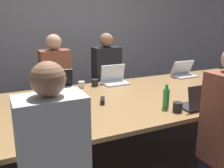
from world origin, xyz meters
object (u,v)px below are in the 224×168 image
Objects in this scene: cup_far_midleft at (82,85)px; laptop_near_left at (46,127)px; cup_near_midright at (178,107)px; person_far_center at (107,82)px; cup_far_center at (95,83)px; laptop_far_midleft at (62,84)px; laptop_near_midright at (198,102)px; stapler at (103,101)px; bottle_near_midright at (166,98)px; laptop_far_center at (114,78)px; person_far_midleft at (56,88)px; laptop_far_right at (183,72)px.

cup_far_midleft is 1.34m from laptop_near_left.
laptop_near_left is (-0.67, -1.16, 0.02)m from cup_far_midleft.
person_far_center is at bearing 90.83° from cup_near_midright.
cup_far_center is 0.29× the size of laptop_far_midleft.
laptop_near_midright is 1.46m from laptop_near_left.
stapler is (-0.55, 0.54, -0.02)m from cup_near_midright.
laptop_far_midleft is (-0.44, 0.02, 0.03)m from cup_far_center.
laptop_near_left is at bearing -109.49° from laptop_far_midleft.
laptop_far_center reaches higher than bottle_near_midright.
cup_near_midright is at bearing 178.42° from laptop_near_left.
person_far_midleft reaches higher than stapler.
stapler is at bearing -124.54° from laptop_far_center.
person_far_center is 4.54× the size of laptop_far_midleft.
laptop_near_midright reaches higher than cup_far_midleft.
cup_near_midright is 1.55m from laptop_far_right.
cup_near_midright is at bearing -70.86° from bottle_near_midright.
stapler is at bearing 140.44° from bottle_near_midright.
laptop_far_midleft is 0.72m from stapler.
person_far_midleft reaches higher than laptop_far_midleft.
person_far_center is at bearing 37.46° from cup_far_midleft.
bottle_near_midright is 1.09m from laptop_far_center.
laptop_far_center reaches higher than cup_near_midright.
laptop_far_center reaches higher than cup_far_midleft.
cup_far_center is at bearing -130.51° from person_far_center.
laptop_near_left is at bearing -105.49° from person_far_midleft.
cup_far_center is at bearing -175.64° from laptop_far_center.
laptop_far_right is (1.43, -0.05, 0.02)m from cup_far_center.
laptop_near_midright is 0.23m from cup_near_midright.
bottle_near_midright reaches higher than cup_far_center.
cup_near_midright is at bearing -63.53° from person_far_midleft.
cup_near_midright is at bearing -4.89° from laptop_near_midright.
laptop_near_left is (-0.43, -1.56, 0.14)m from person_far_midleft.
stapler is at bearing 135.29° from cup_near_midright.
cup_far_center is at bearing 107.33° from bottle_near_midright.
laptop_far_center reaches higher than laptop_far_midleft.
person_far_center reaches higher than laptop_near_midright.
laptop_far_midleft is at bearing 135.24° from stapler.
bottle_near_midright is 0.66m from stapler.
laptop_far_center is 1.64m from laptop_near_left.
laptop_far_center is 4.18× the size of cup_far_midleft.
cup_far_center is 0.59× the size of stapler.
person_far_midleft is 1.91m from laptop_far_right.
bottle_near_midright is 1.33m from laptop_far_midleft.
cup_far_center is 0.25× the size of laptop_far_right.
bottle_near_midright is at bearing 109.14° from cup_near_midright.
cup_far_midleft is at bearing -4.16° from laptop_far_midleft.
laptop_far_right is at bearing -2.14° from cup_far_center.
laptop_near_midright reaches higher than stapler.
laptop_near_midright is 1.61m from laptop_far_midleft.
laptop_far_right reaches higher than cup_near_midright.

